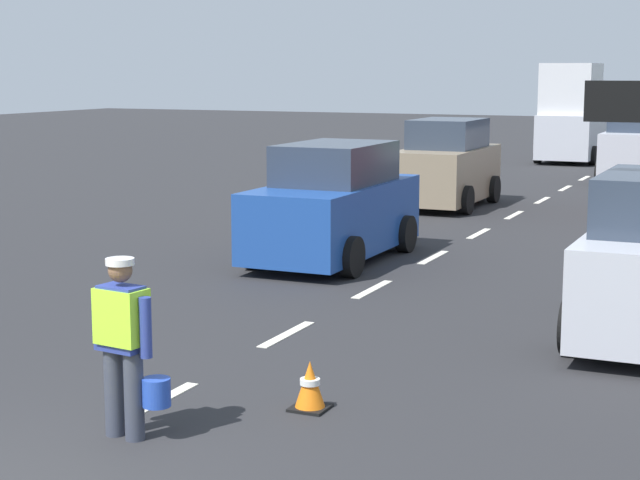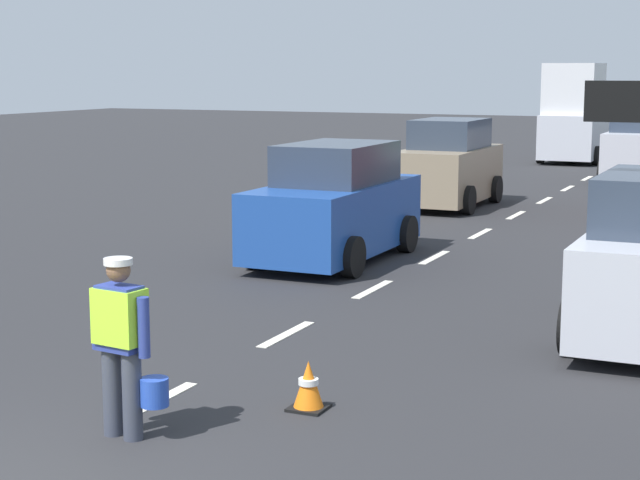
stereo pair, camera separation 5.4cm
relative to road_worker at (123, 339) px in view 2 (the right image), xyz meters
name	(u,v)px [view 2 (the right image)]	position (x,y,z in m)	size (l,w,h in m)	color
ground_plane	(547,199)	(-0.31, 19.26, -0.93)	(96.00, 96.00, 0.00)	#28282B
lane_center_line	(578,183)	(-0.31, 23.46, -0.93)	(0.14, 46.40, 0.01)	silver
road_worker	(123,339)	(0.00, 0.00, 0.00)	(0.77, 0.36, 1.67)	#383D4C
traffic_cone_near	(309,386)	(1.19, 1.41, -0.69)	(0.36, 0.36, 0.50)	black
delivery_truck	(576,117)	(-1.81, 30.79, 0.68)	(2.16, 4.60, 3.54)	silver
car_oncoming_second	(448,166)	(-2.24, 16.85, 0.06)	(1.97, 3.92, 2.13)	gray
car_oncoming_lead	(335,206)	(-1.85, 9.03, 0.03)	(2.00, 4.22, 2.06)	#1E4799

